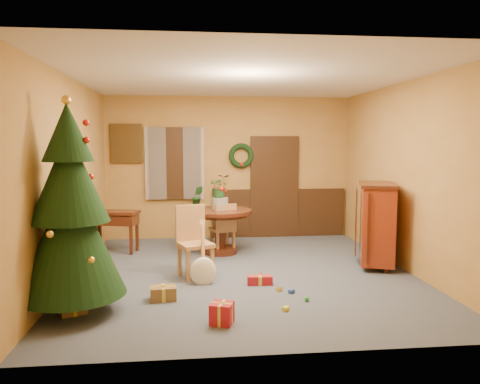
{
  "coord_description": "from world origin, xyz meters",
  "views": [
    {
      "loc": [
        -0.8,
        -6.86,
        1.96
      ],
      "look_at": [
        -0.02,
        0.4,
        1.19
      ],
      "focal_mm": 35.0,
      "sensor_mm": 36.0,
      "label": 1
    }
  ],
  "objects": [
    {
      "name": "centerpiece_plant",
      "position": [
        -0.27,
        1.34,
        1.2
      ],
      "size": [
        0.37,
        0.32,
        0.42
      ],
      "primitive_type": "imported",
      "color": "#1E4C23",
      "rests_on": "urn"
    },
    {
      "name": "gift_b",
      "position": [
        -0.47,
        -1.95,
        0.12
      ],
      "size": [
        0.29,
        0.29,
        0.23
      ],
      "color": "maroon",
      "rests_on": "floor"
    },
    {
      "name": "sideboard",
      "position": [
        2.15,
        0.2,
        0.71
      ],
      "size": [
        0.85,
        1.16,
        1.33
      ],
      "color": "#5E130A",
      "rests_on": "floor"
    },
    {
      "name": "chair_far",
      "position": [
        -0.21,
        1.34,
        0.48
      ],
      "size": [
        0.49,
        0.49,
        0.89
      ],
      "color": "#9F6D3F",
      "rests_on": "floor"
    },
    {
      "name": "gift_d",
      "position": [
        0.15,
        -0.59,
        0.06
      ],
      "size": [
        0.36,
        0.16,
        0.12
      ],
      "color": "maroon",
      "rests_on": "floor"
    },
    {
      "name": "toy_e",
      "position": [
        0.36,
        -0.92,
        0.03
      ],
      "size": [
        0.09,
        0.09,
        0.05
      ],
      "primitive_type": "cube",
      "rotation": [
        0.0,
        0.0,
        0.62
      ],
      "color": "yellow",
      "rests_on": "floor"
    },
    {
      "name": "guitar",
      "position": [
        -0.63,
        -0.49,
        0.43
      ],
      "size": [
        0.48,
        0.62,
        0.84
      ],
      "primitive_type": null,
      "rotation": [
        -0.49,
        0.0,
        0.21
      ],
      "color": "white",
      "rests_on": "floor"
    },
    {
      "name": "christmas_tree",
      "position": [
        -2.15,
        -1.44,
        1.18
      ],
      "size": [
        1.21,
        1.21,
        2.49
      ],
      "color": "#382111",
      "rests_on": "floor"
    },
    {
      "name": "toy_a",
      "position": [
        0.51,
        -1.02,
        0.03
      ],
      "size": [
        0.09,
        0.09,
        0.05
      ],
      "primitive_type": "cube",
      "rotation": [
        0.0,
        0.0,
        0.63
      ],
      "color": "#2449A0",
      "rests_on": "floor"
    },
    {
      "name": "toy_c",
      "position": [
        0.3,
        -1.64,
        0.03
      ],
      "size": [
        0.09,
        0.09,
        0.05
      ],
      "primitive_type": "cube",
      "rotation": [
        0.0,
        0.0,
        0.75
      ],
      "color": "gold",
      "rests_on": "floor"
    },
    {
      "name": "plant_stand",
      "position": [
        -0.66,
        1.83,
        0.48
      ],
      "size": [
        0.3,
        0.3,
        0.78
      ],
      "color": "black",
      "rests_on": "floor"
    },
    {
      "name": "chair_near",
      "position": [
        -0.76,
        -0.06,
        0.56
      ],
      "size": [
        0.58,
        0.58,
        1.05
      ],
      "color": "#9F6D3F",
      "rests_on": "floor"
    },
    {
      "name": "gift_a",
      "position": [
        -1.15,
        -1.09,
        0.08
      ],
      "size": [
        0.33,
        0.26,
        0.17
      ],
      "color": "brown",
      "rests_on": "floor"
    },
    {
      "name": "toy_b",
      "position": [
        0.63,
        -1.34,
        0.03
      ],
      "size": [
        0.06,
        0.06,
        0.06
      ],
      "primitive_type": "sphere",
      "color": "#258931",
      "rests_on": "floor"
    },
    {
      "name": "writing_desk",
      "position": [
        -2.15,
        1.62,
        0.56
      ],
      "size": [
        0.92,
        0.61,
        0.75
      ],
      "color": "black",
      "rests_on": "floor"
    },
    {
      "name": "urn",
      "position": [
        -0.27,
        1.34,
        0.89
      ],
      "size": [
        0.29,
        0.29,
        0.21
      ],
      "primitive_type": "cylinder",
      "color": "slate",
      "rests_on": "dining_table"
    },
    {
      "name": "dining_table",
      "position": [
        -0.27,
        1.34,
        0.55
      ],
      "size": [
        1.14,
        1.14,
        0.78
      ],
      "color": "black",
      "rests_on": "floor"
    },
    {
      "name": "room_envelope",
      "position": [
        0.21,
        2.7,
        1.12
      ],
      "size": [
        5.5,
        5.5,
        5.5
      ],
      "color": "#363E4E",
      "rests_on": "ground"
    },
    {
      "name": "toy_d",
      "position": [
        0.22,
        -0.23,
        0.03
      ],
      "size": [
        0.06,
        0.06,
        0.06
      ],
      "primitive_type": "sphere",
      "color": "red",
      "rests_on": "floor"
    },
    {
      "name": "gift_c",
      "position": [
        -2.15,
        -1.48,
        0.08
      ],
      "size": [
        0.35,
        0.3,
        0.16
      ],
      "color": "brown",
      "rests_on": "floor"
    },
    {
      "name": "stand_plant",
      "position": [
        -0.66,
        1.83,
        0.97
      ],
      "size": [
        0.23,
        0.19,
        0.39
      ],
      "primitive_type": "imported",
      "rotation": [
        0.0,
        0.0,
        0.06
      ],
      "color": "#19471E",
      "rests_on": "plant_stand"
    }
  ]
}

